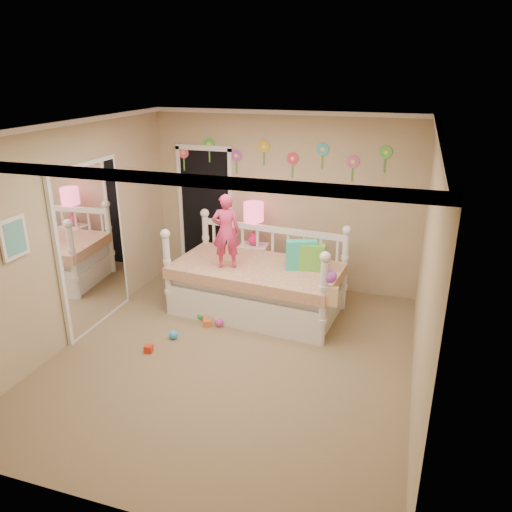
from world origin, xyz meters
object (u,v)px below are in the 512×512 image
(daybed, at_px, (257,270))
(table_lamp, at_px, (254,217))
(nightstand, at_px, (254,266))
(child, at_px, (226,231))

(daybed, relative_size, table_lamp, 3.50)
(nightstand, bearing_deg, table_lamp, 0.00)
(nightstand, relative_size, table_lamp, 1.07)
(table_lamp, bearing_deg, nightstand, 0.00)
(nightstand, bearing_deg, child, -98.37)
(daybed, height_order, table_lamp, table_lamp)
(daybed, xyz_separation_m, child, (-0.36, -0.19, 0.56))
(child, bearing_deg, table_lamp, -116.00)
(child, distance_m, nightstand, 1.23)
(child, relative_size, nightstand, 1.43)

